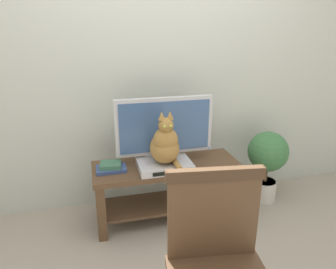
{
  "coord_description": "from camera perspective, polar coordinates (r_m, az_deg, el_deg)",
  "views": [
    {
      "loc": [
        -0.59,
        -1.84,
        1.61
      ],
      "look_at": [
        -0.01,
        0.46,
        0.79
      ],
      "focal_mm": 33.76,
      "sensor_mm": 36.0,
      "label": 1
    }
  ],
  "objects": [
    {
      "name": "tv_stand",
      "position": [
        2.72,
        -0.26,
        -8.38
      ],
      "size": [
        1.23,
        0.45,
        0.51
      ],
      "color": "#513823",
      "rests_on": "ground"
    },
    {
      "name": "media_box",
      "position": [
        2.57,
        -0.63,
        -5.56
      ],
      "size": [
        0.43,
        0.3,
        0.06
      ],
      "color": "#BCBCC1",
      "rests_on": "tv_stand"
    },
    {
      "name": "tv",
      "position": [
        2.61,
        -0.65,
        1.05
      ],
      "size": [
        0.81,
        0.2,
        0.56
      ],
      "color": "#B7B7BC",
      "rests_on": "tv_stand"
    },
    {
      "name": "potted_plant",
      "position": [
        3.11,
        17.49,
        -4.11
      ],
      "size": [
        0.37,
        0.37,
        0.69
      ],
      "color": "beige",
      "rests_on": "ground"
    },
    {
      "name": "wooden_chair",
      "position": [
        1.61,
        9.04,
        -21.41
      ],
      "size": [
        0.53,
        0.53,
        0.98
      ],
      "color": "#513823",
      "rests_on": "ground"
    },
    {
      "name": "back_wall",
      "position": [
        2.86,
        -2.25,
        14.88
      ],
      "size": [
        7.0,
        0.12,
        2.8
      ],
      "primitive_type": "cube",
      "color": "#B7BCB2",
      "rests_on": "ground"
    },
    {
      "name": "ground_plane",
      "position": [
        2.51,
        3.07,
        -20.79
      ],
      "size": [
        12.0,
        12.0,
        0.0
      ],
      "primitive_type": "plane",
      "color": "gray"
    },
    {
      "name": "book_stack",
      "position": [
        2.58,
        -10.26,
        -5.83
      ],
      "size": [
        0.24,
        0.17,
        0.06
      ],
      "color": "#33477A",
      "rests_on": "tv_stand"
    },
    {
      "name": "cat",
      "position": [
        2.48,
        -0.53,
        -1.78
      ],
      "size": [
        0.23,
        0.35,
        0.43
      ],
      "color": "olive",
      "rests_on": "media_box"
    }
  ]
}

